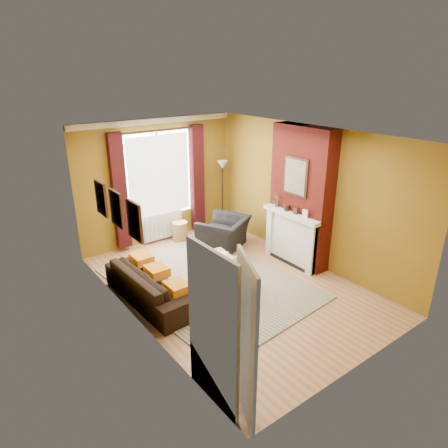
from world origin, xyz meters
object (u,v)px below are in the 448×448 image
Objects in this scene: coffee_table at (222,263)px; wicker_stool at (180,231)px; floor_lamp at (222,176)px; sofa at (152,285)px; armchair at (224,233)px.

wicker_stool is at bearing 87.90° from coffee_table.
wicker_stool is 0.26× the size of floor_lamp.
wicker_stool is (1.73, 1.98, -0.08)m from sofa.
sofa is 2.63m from wicker_stool.
armchair reaches higher than wicker_stool.
sofa is 4.66× the size of wicker_stool.
wicker_stool is 1.69m from floor_lamp.
coffee_table is (1.39, -0.15, 0.05)m from sofa.
sofa is 1.40m from coffee_table.
sofa is at bearing -131.10° from wicker_stool.
coffee_table is at bearing 24.18° from armchair.
armchair is 0.86× the size of coffee_table.
floor_lamp is at bearing 0.00° from wicker_stool.
sofa is 3.72m from floor_lamp.
armchair is at bearing 59.15° from coffee_table.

